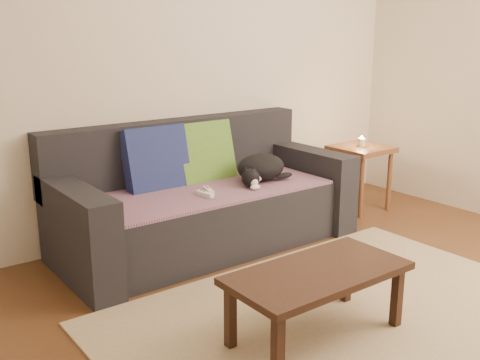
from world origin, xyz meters
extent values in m
plane|color=brown|center=(0.00, 0.00, 0.00)|extent=(4.50, 4.50, 0.00)
cube|color=beige|center=(0.00, 2.00, 1.30)|extent=(4.50, 0.04, 2.60)
cube|color=#232328|center=(0.00, 1.50, 0.21)|extent=(1.70, 0.78, 0.42)
cube|color=#232328|center=(0.00, 1.90, 0.65)|extent=(2.10, 0.18, 0.45)
cube|color=#232328|center=(-0.95, 1.50, 0.30)|extent=(0.20, 0.90, 0.60)
cube|color=#232328|center=(0.95, 1.50, 0.30)|extent=(0.20, 0.90, 0.60)
cube|color=#44294E|center=(0.00, 1.48, 0.43)|extent=(1.66, 0.74, 0.02)
cube|color=#12274F|center=(-0.27, 1.74, 0.63)|extent=(0.46, 0.22, 0.47)
cube|color=#0C502F|center=(0.13, 1.74, 0.63)|extent=(0.45, 0.22, 0.46)
ellipsoid|color=black|center=(0.41, 1.43, 0.54)|extent=(0.39, 0.30, 0.20)
sphere|color=black|center=(0.24, 1.33, 0.51)|extent=(0.14, 0.14, 0.13)
sphere|color=white|center=(0.23, 1.28, 0.49)|extent=(0.06, 0.06, 0.05)
ellipsoid|color=black|center=(0.55, 1.33, 0.48)|extent=(0.15, 0.06, 0.04)
cube|color=white|center=(-0.14, 1.33, 0.46)|extent=(0.06, 0.15, 0.03)
cube|color=white|center=(-0.07, 1.39, 0.46)|extent=(0.08, 0.15, 0.03)
cube|color=brown|center=(1.54, 1.47, 0.53)|extent=(0.44, 0.44, 0.04)
cylinder|color=brown|center=(1.37, 1.30, 0.25)|extent=(0.04, 0.04, 0.51)
cylinder|color=brown|center=(1.72, 1.30, 0.25)|extent=(0.04, 0.04, 0.51)
cylinder|color=brown|center=(1.37, 1.65, 0.25)|extent=(0.04, 0.04, 0.51)
cylinder|color=brown|center=(1.72, 1.65, 0.25)|extent=(0.04, 0.04, 0.51)
cylinder|color=beige|center=(1.54, 1.47, 0.59)|extent=(0.06, 0.06, 0.07)
sphere|color=#FFBF59|center=(1.54, 1.47, 0.63)|extent=(0.02, 0.02, 0.02)
cube|color=tan|center=(0.00, 0.15, 0.01)|extent=(2.50, 1.80, 0.01)
cube|color=black|center=(-0.26, 0.16, 0.35)|extent=(0.92, 0.46, 0.04)
cube|color=black|center=(-0.66, -0.02, 0.16)|extent=(0.05, 0.05, 0.33)
cube|color=black|center=(0.15, -0.02, 0.16)|extent=(0.05, 0.05, 0.33)
cube|color=black|center=(-0.66, 0.33, 0.16)|extent=(0.05, 0.05, 0.33)
cube|color=black|center=(0.15, 0.33, 0.16)|extent=(0.05, 0.05, 0.33)
camera|label=1|loc=(-2.08, -1.64, 1.49)|focal=42.00mm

